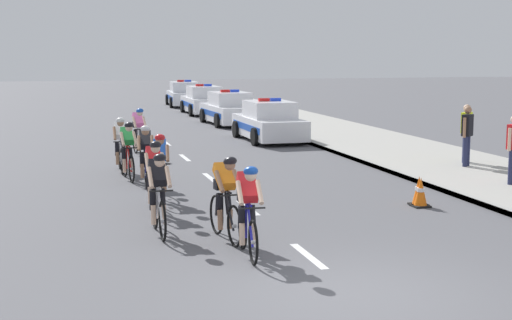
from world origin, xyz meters
TOP-DOWN VIEW (x-y plane):
  - ground_plane at (0.00, 0.00)m, footprint 160.00×160.00m
  - sidewalk_slab at (7.05, 14.00)m, footprint 4.40×60.00m
  - kerb_edge at (4.93, 14.00)m, footprint 0.16×60.00m
  - lane_markings_centre at (0.00, 8.08)m, footprint 0.14×21.60m
  - cyclist_lead at (-0.96, 2.28)m, footprint 0.44×1.72m
  - cyclist_second at (-1.08, 3.43)m, footprint 0.45×1.72m
  - cyclist_third at (-2.16, 4.13)m, footprint 0.42×1.72m
  - cyclist_fourth at (-1.98, 6.04)m, footprint 0.42×1.72m
  - cyclist_fifth at (-1.69, 7.32)m, footprint 0.46×1.72m
  - cyclist_sixth at (-1.77, 9.32)m, footprint 0.45×1.72m
  - cyclist_seventh at (-2.11, 10.33)m, footprint 0.44×1.72m
  - cyclist_eighth at (-2.17, 11.75)m, footprint 0.42×1.72m
  - cyclist_ninth at (-1.32, 14.99)m, footprint 0.45×1.72m
  - police_car_nearest at (3.80, 17.85)m, footprint 2.04×4.42m
  - police_car_second at (3.81, 24.42)m, footprint 2.15×4.47m
  - police_car_third at (3.80, 30.56)m, footprint 2.02×4.41m
  - police_car_furthest at (3.80, 36.73)m, footprint 2.19×4.49m
  - traffic_cone_near at (3.60, 5.23)m, footprint 0.36×0.36m
  - traffic_cone_mid at (3.63, 5.39)m, footprint 0.36×0.36m
  - spectator_closest at (7.53, 10.18)m, footprint 0.44×0.40m
  - spectator_middle at (7.16, 9.51)m, footprint 0.45×0.40m

SIDE VIEW (x-z plane):
  - ground_plane at x=0.00m, z-range 0.00..0.00m
  - lane_markings_centre at x=0.00m, z-range 0.00..0.01m
  - sidewalk_slab at x=7.05m, z-range 0.00..0.12m
  - kerb_edge at x=4.93m, z-range 0.00..0.13m
  - traffic_cone_near at x=3.60m, z-range -0.01..0.63m
  - traffic_cone_mid at x=3.63m, z-range -0.01..0.63m
  - police_car_nearest at x=3.80m, z-range -0.12..1.48m
  - police_car_second at x=3.81m, z-range -0.12..1.48m
  - police_car_third at x=3.80m, z-range -0.12..1.48m
  - police_car_furthest at x=3.80m, z-range -0.12..1.48m
  - cyclist_lead at x=-0.96m, z-range 0.00..1.57m
  - cyclist_second at x=-1.08m, z-range 0.00..1.57m
  - cyclist_third at x=-2.16m, z-range 0.00..1.57m
  - cyclist_fourth at x=-1.98m, z-range 0.00..1.57m
  - cyclist_fifth at x=-1.69m, z-range 0.00..1.57m
  - cyclist_sixth at x=-1.77m, z-range 0.00..1.57m
  - cyclist_seventh at x=-2.11m, z-range 0.00..1.57m
  - cyclist_eighth at x=-2.17m, z-range 0.00..1.57m
  - cyclist_ninth at x=-1.32m, z-range 0.00..1.57m
  - spectator_closest at x=7.53m, z-range 0.25..1.92m
  - spectator_middle at x=7.16m, z-range 0.25..1.92m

